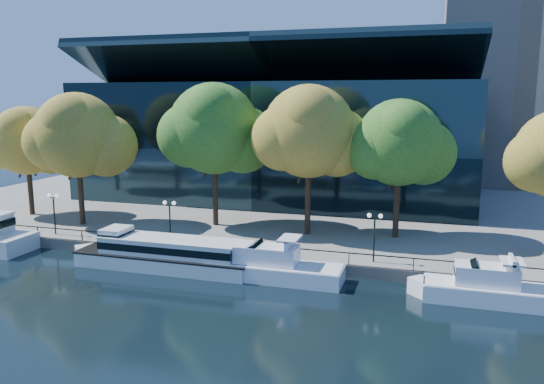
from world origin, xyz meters
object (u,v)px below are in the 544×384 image
(cruiser_far, at_px, (486,287))
(lamp_0, at_px, (54,204))
(tour_boat, at_px, (160,252))
(tree_0, at_px, (27,142))
(lamp_1, at_px, (170,212))
(tree_1, at_px, (78,137))
(tree_2, at_px, (215,131))
(tree_3, at_px, (310,133))
(lamp_2, at_px, (375,226))
(cruiser_near, at_px, (267,265))
(tree_4, at_px, (401,144))

(cruiser_far, xyz_separation_m, lamp_0, (-38.97, 3.92, 2.90))
(tour_boat, height_order, tree_0, tree_0)
(lamp_1, bearing_deg, tree_0, 162.11)
(tour_boat, height_order, lamp_0, lamp_0)
(tree_1, xyz_separation_m, tree_2, (13.66, 3.70, 0.69))
(tree_3, bearing_deg, tree_1, -173.33)
(tree_0, distance_m, lamp_0, 12.05)
(lamp_2, bearing_deg, tree_2, 154.58)
(tree_3, distance_m, lamp_0, 25.77)
(lamp_1, bearing_deg, cruiser_near, -19.49)
(tree_2, distance_m, lamp_2, 20.14)
(cruiser_far, height_order, tree_2, tree_2)
(tree_0, height_order, tree_3, tree_3)
(lamp_2, bearing_deg, tree_3, 134.19)
(tree_2, xyz_separation_m, lamp_0, (-13.68, -8.12, -6.89))
(cruiser_far, height_order, tree_3, tree_3)
(lamp_0, distance_m, lamp_2, 30.77)
(tree_1, relative_size, tree_4, 1.05)
(cruiser_near, relative_size, tree_0, 0.99)
(tree_1, bearing_deg, lamp_0, -90.22)
(cruiser_far, bearing_deg, tree_1, 167.92)
(tree_4, height_order, lamp_0, tree_4)
(cruiser_near, distance_m, tree_1, 25.88)
(tour_boat, relative_size, lamp_1, 4.18)
(tree_0, distance_m, tree_4, 40.60)
(tree_1, height_order, lamp_1, tree_1)
(lamp_1, relative_size, lamp_2, 1.00)
(cruiser_far, relative_size, lamp_1, 2.60)
(cruiser_near, height_order, tree_2, tree_2)
(tree_1, relative_size, lamp_2, 3.41)
(tree_0, distance_m, tree_1, 8.84)
(tree_3, xyz_separation_m, lamp_1, (-11.30, -7.20, -6.86))
(tree_3, height_order, tree_4, tree_3)
(cruiser_far, height_order, tree_0, tree_0)
(lamp_2, bearing_deg, cruiser_near, -155.05)
(tree_0, height_order, lamp_0, tree_0)
(tree_4, bearing_deg, cruiser_near, -127.33)
(tour_boat, height_order, tree_2, tree_2)
(cruiser_far, bearing_deg, tree_2, 154.54)
(tree_2, relative_size, tree_3, 1.02)
(tree_1, bearing_deg, tour_boat, -31.08)
(tour_boat, bearing_deg, tree_2, 88.67)
(tree_3, xyz_separation_m, tree_4, (8.33, 1.23, -0.94))
(cruiser_near, relative_size, lamp_2, 3.03)
(tour_boat, xyz_separation_m, lamp_0, (-13.40, 3.65, 2.62))
(cruiser_near, relative_size, tree_2, 0.83)
(tree_0, distance_m, lamp_2, 40.16)
(cruiser_near, bearing_deg, tree_0, 161.58)
(tour_boat, xyz_separation_m, cruiser_far, (25.57, -0.27, -0.28))
(tree_0, xyz_separation_m, lamp_1, (20.93, -6.76, -5.29))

